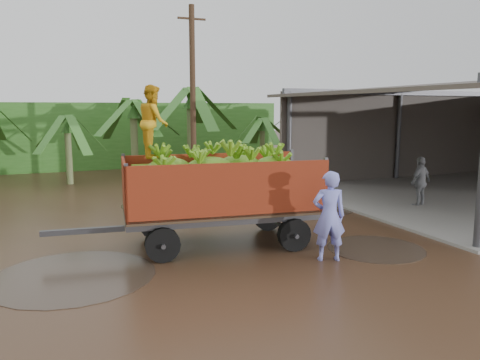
# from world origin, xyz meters

# --- Properties ---
(ground) EXTENTS (100.00, 100.00, 0.00)m
(ground) POSITION_xyz_m (0.00, 0.00, 0.00)
(ground) COLOR black
(ground) RESTS_ON ground
(hedge_north) EXTENTS (22.00, 3.00, 3.60)m
(hedge_north) POSITION_xyz_m (-2.00, 16.00, 1.80)
(hedge_north) COLOR #2D661E
(hedge_north) RESTS_ON ground
(banana_trailer) EXTENTS (6.53, 2.80, 3.87)m
(banana_trailer) POSITION_xyz_m (-0.19, -0.92, 1.42)
(banana_trailer) COLOR #BA341A
(banana_trailer) RESTS_ON ground
(man_blue) EXTENTS (0.84, 0.69, 1.99)m
(man_blue) POSITION_xyz_m (1.61, -2.98, 1.00)
(man_blue) COLOR #7F85E8
(man_blue) RESTS_ON ground
(man_grey) EXTENTS (1.08, 0.67, 1.72)m
(man_grey) POSITION_xyz_m (7.56, 0.58, 0.86)
(man_grey) COLOR slate
(man_grey) RESTS_ON ground
(utility_pole) EXTENTS (1.20, 0.24, 7.53)m
(utility_pole) POSITION_xyz_m (1.85, 7.90, 3.82)
(utility_pole) COLOR #47301E
(utility_pole) RESTS_ON ground
(banana_plants) EXTENTS (25.05, 20.93, 4.46)m
(banana_plants) POSITION_xyz_m (-4.54, 6.90, 1.88)
(banana_plants) COLOR #2D661E
(banana_plants) RESTS_ON ground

